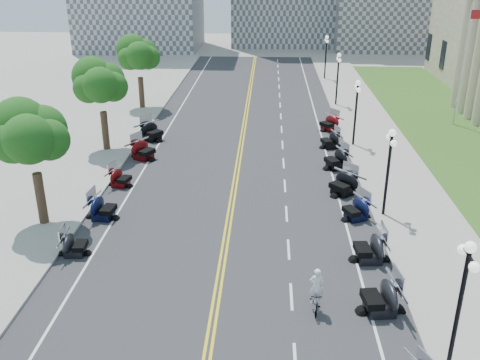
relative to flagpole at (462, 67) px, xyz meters
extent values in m
plane|color=gray|center=(-18.00, -22.00, -5.00)|extent=(160.00, 160.00, 0.00)
cube|color=#333335|center=(-18.00, -12.00, -5.00)|extent=(16.00, 90.00, 0.01)
cube|color=yellow|center=(-18.12, -12.00, -4.99)|extent=(0.12, 90.00, 0.00)
cube|color=yellow|center=(-17.88, -12.00, -4.99)|extent=(0.12, 90.00, 0.00)
cube|color=white|center=(-11.60, -12.00, -4.99)|extent=(0.12, 90.00, 0.00)
cube|color=white|center=(-24.40, -12.00, -4.99)|extent=(0.12, 90.00, 0.00)
cube|color=white|center=(-14.80, -26.00, -4.99)|extent=(0.12, 2.00, 0.00)
cube|color=white|center=(-14.80, -22.00, -4.99)|extent=(0.12, 2.00, 0.00)
cube|color=white|center=(-14.80, -18.00, -4.99)|extent=(0.12, 2.00, 0.00)
cube|color=white|center=(-14.80, -14.00, -4.99)|extent=(0.12, 2.00, 0.00)
cube|color=white|center=(-14.80, -10.00, -4.99)|extent=(0.12, 2.00, 0.00)
cube|color=white|center=(-14.80, -6.00, -4.99)|extent=(0.12, 2.00, 0.00)
cube|color=white|center=(-14.80, -2.00, -4.99)|extent=(0.12, 2.00, 0.00)
cube|color=white|center=(-14.80, 2.00, -4.99)|extent=(0.12, 2.00, 0.00)
cube|color=white|center=(-14.80, 6.00, -4.99)|extent=(0.12, 2.00, 0.00)
cube|color=white|center=(-14.80, 10.00, -4.99)|extent=(0.12, 2.00, 0.00)
cube|color=white|center=(-14.80, 14.00, -4.99)|extent=(0.12, 2.00, 0.00)
cube|color=white|center=(-14.80, 18.00, -4.99)|extent=(0.12, 2.00, 0.00)
cube|color=white|center=(-14.80, 22.00, -4.99)|extent=(0.12, 2.00, 0.00)
cube|color=white|center=(-14.80, 26.00, -4.99)|extent=(0.12, 2.00, 0.00)
cube|color=white|center=(-14.80, 30.00, -4.99)|extent=(0.12, 2.00, 0.00)
cube|color=#9E9991|center=(-7.50, -12.00, -4.92)|extent=(5.00, 90.00, 0.15)
cube|color=#9E9991|center=(-28.50, -12.00, -4.92)|extent=(5.00, 90.00, 0.15)
cube|color=#356023|center=(-0.50, -4.00, -4.95)|extent=(9.00, 60.00, 0.10)
imported|color=#A51414|center=(-13.86, -26.92, -4.51)|extent=(0.50, 1.64, 0.98)
imported|color=white|center=(-13.86, -26.92, -3.20)|extent=(0.60, 0.39, 1.65)
camera|label=1|loc=(-15.96, -45.29, 8.50)|focal=40.00mm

